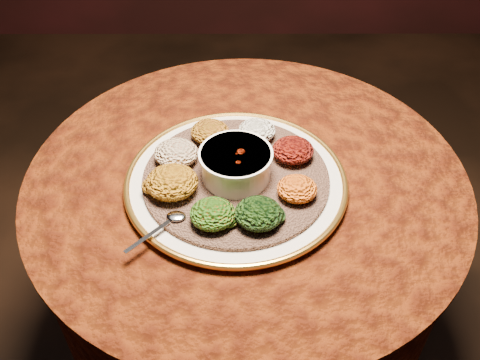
{
  "coord_description": "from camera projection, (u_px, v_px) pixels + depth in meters",
  "views": [
    {
      "loc": [
        -0.02,
        -0.85,
        1.52
      ],
      "look_at": [
        -0.01,
        -0.05,
        0.76
      ],
      "focal_mm": 40.0,
      "sensor_mm": 36.0,
      "label": 1
    }
  ],
  "objects": [
    {
      "name": "portion_ayib",
      "position": [
        257.0,
        131.0,
        1.19
      ],
      "size": [
        0.08,
        0.08,
        0.04
      ],
      "primitive_type": "ellipsoid",
      "color": "white",
      "rests_on": "injera"
    },
    {
      "name": "portion_shiro",
      "position": [
        210.0,
        132.0,
        1.19
      ],
      "size": [
        0.09,
        0.08,
        0.04
      ],
      "primitive_type": "ellipsoid",
      "color": "#894810",
      "rests_on": "injera"
    },
    {
      "name": "portion_gomen",
      "position": [
        259.0,
        213.0,
        1.01
      ],
      "size": [
        0.09,
        0.09,
        0.04
      ],
      "primitive_type": "ellipsoid",
      "color": "black",
      "rests_on": "injera"
    },
    {
      "name": "stew_bowl",
      "position": [
        236.0,
        163.0,
        1.09
      ],
      "size": [
        0.15,
        0.15,
        0.06
      ],
      "color": "white",
      "rests_on": "injera"
    },
    {
      "name": "portion_mixveg",
      "position": [
        213.0,
        214.0,
        1.01
      ],
      "size": [
        0.09,
        0.08,
        0.04
      ],
      "primitive_type": "ellipsoid",
      "color": "#9E270A",
      "rests_on": "injera"
    },
    {
      "name": "platter",
      "position": [
        236.0,
        181.0,
        1.13
      ],
      "size": [
        0.53,
        0.53,
        0.02
      ],
      "rotation": [
        0.0,
        0.0,
        -0.2
      ],
      "color": "beige",
      "rests_on": "table"
    },
    {
      "name": "portion_kitfo",
      "position": [
        293.0,
        150.0,
        1.14
      ],
      "size": [
        0.09,
        0.09,
        0.04
      ],
      "primitive_type": "ellipsoid",
      "color": "black",
      "rests_on": "injera"
    },
    {
      "name": "portion_tikil",
      "position": [
        297.0,
        189.0,
        1.06
      ],
      "size": [
        0.08,
        0.08,
        0.04
      ],
      "primitive_type": "ellipsoid",
      "color": "#B5650F",
      "rests_on": "injera"
    },
    {
      "name": "portion_timatim",
      "position": [
        176.0,
        153.0,
        1.13
      ],
      "size": [
        0.09,
        0.09,
        0.05
      ],
      "primitive_type": "ellipsoid",
      "color": "maroon",
      "rests_on": "injera"
    },
    {
      "name": "table",
      "position": [
        246.0,
        229.0,
        1.28
      ],
      "size": [
        0.96,
        0.96,
        0.73
      ],
      "color": "black",
      "rests_on": "ground"
    },
    {
      "name": "injera",
      "position": [
        236.0,
        178.0,
        1.12
      ],
      "size": [
        0.47,
        0.47,
        0.01
      ],
      "primitive_type": "cylinder",
      "rotation": [
        0.0,
        0.0,
        -0.25
      ],
      "color": "brown",
      "rests_on": "platter"
    },
    {
      "name": "spoon",
      "position": [
        172.0,
        219.0,
        1.02
      ],
      "size": [
        0.11,
        0.11,
        0.01
      ],
      "rotation": [
        0.0,
        0.0,
        -2.34
      ],
      "color": "silver",
      "rests_on": "injera"
    },
    {
      "name": "portion_kik",
      "position": [
        172.0,
        182.0,
        1.06
      ],
      "size": [
        0.11,
        0.1,
        0.05
      ],
      "primitive_type": "ellipsoid",
      "color": "#A1660E",
      "rests_on": "injera"
    }
  ]
}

